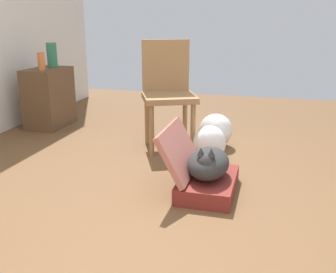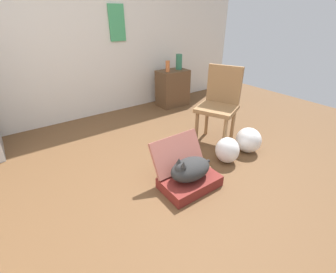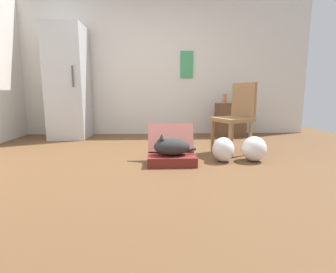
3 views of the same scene
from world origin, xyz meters
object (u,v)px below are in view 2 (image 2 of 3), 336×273
Objects in this scene: vase_tall at (168,66)px; vase_short at (179,62)px; plastic_bag_white at (227,150)px; side_table at (173,88)px; cat at (190,169)px; plastic_bag_clear at (249,140)px; chair at (219,103)px; suitcase_base at (190,182)px.

vase_short is (0.27, 0.04, 0.04)m from vase_tall.
plastic_bag_white is 0.47× the size of side_table.
plastic_bag_white is 1.97m from vase_tall.
cat is 0.65m from plastic_bag_white.
cat is 0.79× the size of side_table.
vase_tall is at bearing 75.30° from plastic_bag_white.
vase_short is at bearing 78.90° from plastic_bag_clear.
side_table is 0.43m from vase_tall.
vase_tall is at bearing -172.10° from vase_short.
plastic_bag_clear is at bearing 5.57° from cat.
plastic_bag_white is at bearing -104.70° from vase_tall.
plastic_bag_clear is at bearing -101.10° from vase_short.
chair is at bearing 103.88° from plastic_bag_clear.
cat is 2.45m from vase_short.
plastic_bag_clear is at bearing -10.68° from chair.
plastic_bag_white is 0.64m from chair.
side_table is 1.48m from chair.
chair reaches higher than vase_short.
plastic_bag_clear is 1.99m from vase_short.
vase_short is at bearing 54.95° from suitcase_base.
suitcase_base is at bearing -171.22° from plastic_bag_white.
vase_short reaches higher than cat.
side_table is at bearing 57.43° from cat.
cat is 0.52× the size of chair.
vase_tall is (1.11, 1.92, 0.50)m from cat.
plastic_bag_white is 1.64× the size of vase_tall.
suitcase_base is at bearing -119.95° from vase_tall.
suitcase_base is 2.49m from vase_short.
cat reaches higher than suitcase_base.
plastic_bag_clear is 1.70× the size of vase_tall.
chair is at bearing -108.26° from vase_short.
vase_tall reaches higher than plastic_bag_clear.
plastic_bag_white is at bearing -111.83° from vase_short.
plastic_bag_white is 2.09m from vase_short.
chair is at bearing 30.44° from suitcase_base.
chair reaches higher than suitcase_base.
plastic_bag_clear reaches higher than suitcase_base.
side_table is 0.46m from vase_short.
vase_short is at bearing 7.90° from vase_tall.
chair reaches higher than vase_tall.
vase_tall is 0.27m from vase_short.
suitcase_base is 0.16m from cat.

